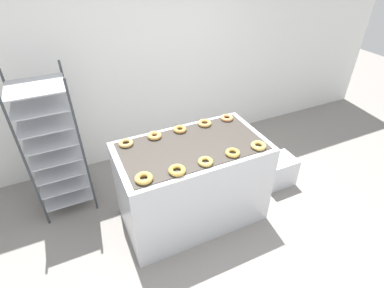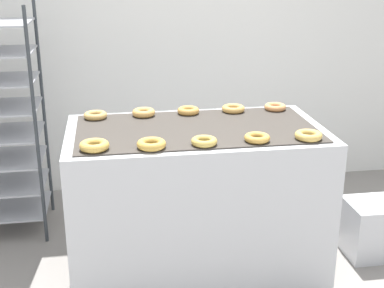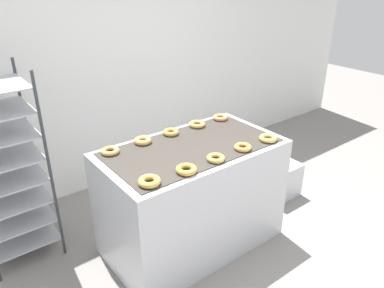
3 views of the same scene
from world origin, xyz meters
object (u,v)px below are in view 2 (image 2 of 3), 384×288
(donut_near_center, at_px, (204,141))
(donut_far_leftmost, at_px, (95,115))
(donut_near_leftmost, at_px, (94,146))
(donut_near_rightmost, at_px, (308,135))
(donut_far_left, at_px, (144,112))
(donut_near_left, at_px, (151,144))
(donut_far_rightmost, at_px, (275,107))
(donut_near_right, at_px, (257,138))
(baking_rack_cart, at_px, (1,121))
(donut_far_right, at_px, (233,109))
(glaze_bin, at_px, (375,228))
(donut_far_center, at_px, (188,111))
(fryer_machine, at_px, (196,203))

(donut_near_center, distance_m, donut_far_leftmost, 0.82)
(donut_near_leftmost, relative_size, donut_near_rightmost, 1.03)
(donut_far_leftmost, xyz_separation_m, donut_far_left, (0.29, 0.01, 0.00))
(donut_near_left, bearing_deg, donut_far_rightmost, 35.38)
(donut_near_leftmost, height_order, donut_near_right, donut_near_leftmost)
(baking_rack_cart, height_order, donut_far_right, baking_rack_cart)
(glaze_bin, xyz_separation_m, donut_far_left, (-1.50, 0.25, 0.80))
(donut_far_right, bearing_deg, donut_near_left, -133.50)
(baking_rack_cart, relative_size, donut_far_rightmost, 11.68)
(donut_near_center, xyz_separation_m, donut_far_leftmost, (-0.57, 0.59, 0.00))
(glaze_bin, xyz_separation_m, donut_near_leftmost, (-1.80, -0.33, 0.80))
(donut_near_right, bearing_deg, baking_rack_cart, 144.19)
(donut_far_right, bearing_deg, donut_far_leftmost, -179.07)
(donut_far_leftmost, bearing_deg, donut_far_right, 0.93)
(glaze_bin, xyz_separation_m, donut_far_center, (-1.22, 0.25, 0.80))
(donut_far_left, distance_m, donut_far_right, 0.57)
(donut_near_right, relative_size, donut_far_leftmost, 0.97)
(donut_near_center, height_order, donut_near_right, same)
(fryer_machine, xyz_separation_m, baking_rack_cart, (-1.24, 0.81, 0.34))
(baking_rack_cart, distance_m, donut_far_rightmost, 1.88)
(donut_near_leftmost, height_order, donut_near_rightmost, donut_near_leftmost)
(donut_near_rightmost, xyz_separation_m, donut_far_center, (-0.57, 0.59, -0.00))
(donut_far_leftmost, bearing_deg, donut_near_right, -33.82)
(donut_far_right, bearing_deg, donut_far_center, -179.39)
(glaze_bin, bearing_deg, fryer_machine, -177.96)
(fryer_machine, bearing_deg, donut_far_leftmost, 153.50)
(glaze_bin, height_order, donut_near_right, donut_near_right)
(donut_far_center, bearing_deg, donut_near_left, -115.24)
(fryer_machine, relative_size, glaze_bin, 3.75)
(baking_rack_cart, xyz_separation_m, donut_far_rightmost, (1.80, -0.51, 0.16))
(fryer_machine, height_order, donut_far_leftmost, donut_far_leftmost)
(donut_near_center, xyz_separation_m, donut_near_right, (0.29, 0.01, -0.00))
(fryer_machine, distance_m, donut_far_rightmost, 0.81)
(donut_near_left, bearing_deg, donut_far_right, 46.50)
(donut_near_rightmost, distance_m, donut_far_leftmost, 1.28)
(donut_near_right, bearing_deg, donut_near_left, -178.22)
(donut_far_rightmost, bearing_deg, glaze_bin, -21.35)
(donut_near_center, height_order, donut_far_left, donut_far_left)
(baking_rack_cart, bearing_deg, glaze_bin, -17.26)
(donut_near_left, bearing_deg, glaze_bin, 13.02)
(donut_near_center, relative_size, donut_far_right, 0.94)
(donut_near_leftmost, relative_size, donut_near_left, 1.01)
(donut_far_left, xyz_separation_m, donut_far_center, (0.28, 0.00, -0.00))
(donut_near_left, height_order, donut_far_rightmost, donut_near_left)
(donut_far_rightmost, bearing_deg, fryer_machine, -152.12)
(baking_rack_cart, xyz_separation_m, donut_far_left, (0.96, -0.51, 0.16))
(donut_far_leftmost, bearing_deg, donut_far_center, 1.09)
(donut_near_center, bearing_deg, donut_far_center, 89.36)
(donut_near_rightmost, bearing_deg, donut_near_leftmost, 179.50)
(donut_near_center, distance_m, donut_far_rightmost, 0.83)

